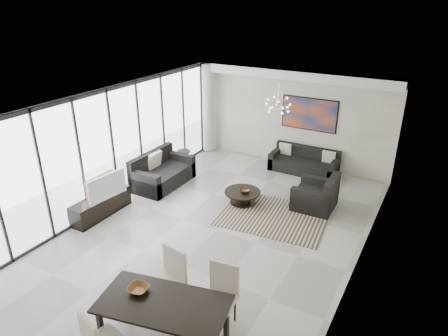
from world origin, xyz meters
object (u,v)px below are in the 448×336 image
Objects in this scene: coffee_table at (242,196)px; sofa_main at (304,164)px; dining_table at (163,307)px; tv_console at (101,205)px; television at (104,186)px.

sofa_main is (0.69, 2.63, 0.06)m from coffee_table.
coffee_table is 0.44× the size of dining_table.
sofa_main reaches higher than coffee_table.
dining_table reaches higher than tv_console.
sofa_main is 5.79m from television.
tv_console reaches higher than coffee_table.
tv_console is (-3.36, -4.84, 0.01)m from sofa_main.
dining_table is at bearing -87.34° from sofa_main.
sofa_main is 1.23× the size of tv_console.
television is (-3.20, -4.80, 0.56)m from sofa_main.
coffee_table is 4.68m from dining_table.
dining_table is (0.33, -7.16, 0.47)m from sofa_main.
coffee_table is at bearing -104.78° from sofa_main.
sofa_main is 7.19m from dining_table.
tv_console is 0.57m from television.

